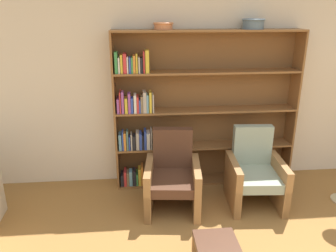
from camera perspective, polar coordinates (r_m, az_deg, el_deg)
The scene contains 7 objects.
wall_back at distance 4.48m, azimuth 8.19°, elevation 7.60°, with size 12.00×0.06×2.75m.
bookshelf at distance 4.35m, azimuth 3.92°, elevation 2.58°, with size 2.40×0.30×2.06m.
bowl_terracotta at distance 4.09m, azimuth -0.81°, elevation 17.11°, with size 0.24×0.24×0.08m.
bowl_cream at distance 4.32m, azimuth 14.64°, elevation 16.92°, with size 0.28×0.28×0.12m.
armchair_leather at distance 3.99m, azimuth 0.80°, elevation -8.85°, with size 0.71×0.75×0.93m.
armchair_cushioned at distance 4.21m, azimuth 14.87°, elevation -7.94°, with size 0.69×0.73×0.93m.
footstool at distance 3.16m, azimuth 8.45°, elevation -20.14°, with size 0.38×0.38×0.33m.
Camera 1 is at (-1.04, -1.44, 2.28)m, focal length 35.00 mm.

